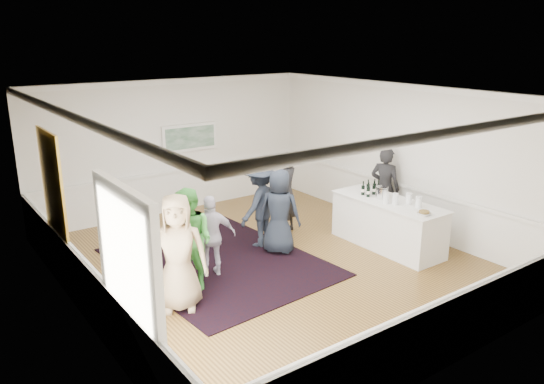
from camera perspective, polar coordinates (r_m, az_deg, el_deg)
floor at (r=10.15m, az=-0.09°, el=-7.70°), size 8.00×8.00×0.00m
ceiling at (r=9.31m, az=-0.10°, el=10.56°), size 7.00×8.00×0.02m
wall_left at (r=8.17m, az=-20.49°, el=-2.87°), size 0.02×8.00×3.20m
wall_right at (r=11.93m, az=13.73°, el=3.63°), size 0.02×8.00×3.20m
wall_back at (r=12.98m, az=-10.47°, el=4.85°), size 7.00×0.02×3.20m
wall_front at (r=6.94m, az=19.66°, el=-6.23°), size 7.00×0.02×3.20m
wainscoting at (r=9.96m, az=-0.09°, el=-5.08°), size 7.00×8.00×1.00m
mirror at (r=9.34m, az=-22.52°, el=0.56°), size 0.05×1.25×1.85m
doorway at (r=6.56m, az=-15.24°, el=-8.90°), size 0.10×1.78×2.56m
landscape_painting at (r=13.07m, az=-8.82°, el=5.82°), size 1.44×0.06×0.66m
area_rug at (r=10.26m, az=-5.79°, el=-7.46°), size 3.48×4.40×0.02m
serving_table at (r=11.01m, az=12.33°, el=-3.34°), size 0.92×2.43×0.99m
bartender at (r=11.97m, az=12.03°, el=0.42°), size 0.64×0.78×1.84m
guest_tan at (r=8.35m, az=-10.11°, el=-6.47°), size 1.10×0.97×1.89m
guest_green at (r=8.99m, az=-8.82°, el=-5.12°), size 0.96×1.05×1.76m
guest_lilac at (r=9.47m, az=-6.52°, el=-4.76°), size 0.94×0.61×1.49m
guest_dark_a at (r=10.72m, az=-1.30°, el=-1.33°), size 1.30×1.03×1.76m
guest_dark_b at (r=11.44m, az=1.57°, el=-0.08°), size 0.78×0.69×1.80m
guest_navy at (r=10.38m, az=0.80°, el=-2.12°), size 0.94×0.98×1.69m
wine_bottles at (r=11.16m, az=10.57°, el=0.50°), size 0.40×0.26×0.31m
juice_pitchers at (r=10.61m, az=13.82°, el=-0.74°), size 0.45×0.67×0.24m
ice_bucket at (r=10.95m, az=11.74°, el=-0.09°), size 0.26×0.26×0.25m
nut_bowl at (r=10.15m, az=16.05°, el=-2.18°), size 0.26×0.26×0.08m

